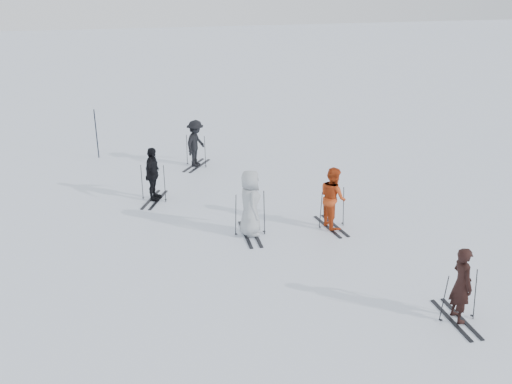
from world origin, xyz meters
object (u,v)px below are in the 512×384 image
skier_grey (250,204)px  piste_marker (96,134)px  skier_red (333,198)px  skier_uphill_far (196,144)px  skier_uphill_left (153,175)px  skier_near_dark (461,286)px

skier_grey → piste_marker: 9.41m
skier_red → skier_grey: 2.47m
skier_uphill_far → piste_marker: (-3.70, 1.94, 0.10)m
skier_uphill_far → piste_marker: size_ratio=0.90×
skier_grey → skier_uphill_left: bearing=39.0°
skier_uphill_far → skier_grey: bearing=-139.5°
skier_grey → skier_uphill_far: 6.42m
skier_uphill_far → piste_marker: bearing=96.8°
piste_marker → skier_uphill_far: bearing=-27.7°
skier_red → skier_uphill_far: 7.15m
skier_near_dark → skier_grey: (-3.46, 5.19, 0.10)m
skier_grey → skier_uphill_far: size_ratio=1.08×
skier_uphill_left → skier_uphill_far: 3.62m
skier_near_dark → skier_uphill_left: 10.34m
skier_red → skier_uphill_left: skier_red is taller
skier_grey → piste_marker: (-4.38, 8.32, 0.03)m
skier_red → skier_grey: (-2.47, 0.04, 0.05)m
skier_red → skier_uphill_far: size_ratio=1.03×
piste_marker → skier_grey: bearing=-62.2°
skier_near_dark → piste_marker: (-7.84, 13.51, 0.13)m
skier_grey → piste_marker: piste_marker is taller
skier_near_dark → skier_uphill_left: (-5.97, 8.45, 0.03)m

